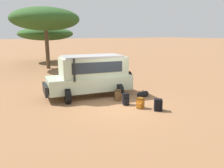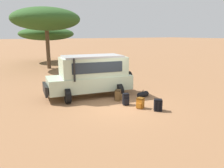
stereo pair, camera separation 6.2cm
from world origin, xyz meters
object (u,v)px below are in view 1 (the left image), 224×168
backpack_beside_front_wheel (158,105)px  acacia_tree_right_mid (46,34)px  backpack_cluster_center (118,95)px  backpack_near_rear_wheel (140,103)px  acacia_tree_centre_back (45,19)px  duffel_bag_low_black_case (143,94)px  backpack_outermost (126,99)px  safari_vehicle (91,75)px

backpack_beside_front_wheel → acacia_tree_right_mid: bearing=90.2°
backpack_cluster_center → backpack_near_rear_wheel: (0.31, -1.66, -0.04)m
backpack_near_rear_wheel → acacia_tree_centre_back: bearing=93.4°
backpack_beside_front_wheel → backpack_cluster_center: bearing=109.6°
duffel_bag_low_black_case → backpack_beside_front_wheel: bearing=-109.1°
backpack_beside_front_wheel → backpack_near_rear_wheel: 0.90m
duffel_bag_low_black_case → backpack_cluster_center: bearing=175.1°
backpack_cluster_center → duffel_bag_low_black_case: bearing=-4.9°
backpack_outermost → duffel_bag_low_black_case: size_ratio=0.69×
safari_vehicle → acacia_tree_right_mid: bearing=84.8°
backpack_beside_front_wheel → acacia_tree_centre_back: 16.86m
backpack_beside_front_wheel → acacia_tree_right_mid: acacia_tree_right_mid is taller
backpack_near_rear_wheel → acacia_tree_centre_back: size_ratio=0.08×
acacia_tree_centre_back → backpack_near_rear_wheel: bearing=-86.6°
acacia_tree_centre_back → acacia_tree_right_mid: size_ratio=0.99×
backpack_cluster_center → backpack_outermost: 0.85m
backpack_near_rear_wheel → acacia_tree_right_mid: (0.45, 21.56, 3.39)m
backpack_outermost → backpack_cluster_center: bearing=87.5°
safari_vehicle → backpack_cluster_center: 2.13m
backpack_beside_front_wheel → backpack_cluster_center: backpack_cluster_center is taller
backpack_beside_front_wheel → backpack_outermost: (-0.88, 1.53, 0.02)m
backpack_outermost → safari_vehicle: bearing=109.2°
safari_vehicle → backpack_outermost: size_ratio=8.90×
safari_vehicle → backpack_outermost: 2.83m
backpack_cluster_center → acacia_tree_centre_back: 14.54m
backpack_beside_front_wheel → backpack_near_rear_wheel: (-0.54, 0.72, -0.02)m
safari_vehicle → acacia_tree_centre_back: acacia_tree_centre_back is taller
backpack_beside_front_wheel → acacia_tree_centre_back: (-1.46, 16.08, 4.86)m
safari_vehicle → backpack_beside_front_wheel: safari_vehicle is taller
backpack_beside_front_wheel → backpack_near_rear_wheel: backpack_beside_front_wheel is taller
backpack_cluster_center → acacia_tree_right_mid: (0.76, 19.91, 3.35)m
backpack_cluster_center → backpack_beside_front_wheel: bearing=-70.4°
backpack_near_rear_wheel → backpack_outermost: bearing=113.4°
acacia_tree_right_mid → backpack_cluster_center: bearing=-92.2°
safari_vehicle → backpack_near_rear_wheel: safari_vehicle is taller
acacia_tree_centre_back → acacia_tree_right_mid: 6.53m
backpack_cluster_center → acacia_tree_centre_back: size_ratio=0.09×
safari_vehicle → acacia_tree_right_mid: acacia_tree_right_mid is taller
backpack_cluster_center → backpack_outermost: (-0.04, -0.85, -0.01)m
backpack_cluster_center → duffel_bag_low_black_case: size_ratio=0.70×
backpack_outermost → acacia_tree_centre_back: 15.35m
acacia_tree_centre_back → backpack_beside_front_wheel: bearing=-84.8°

